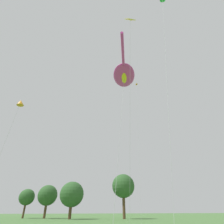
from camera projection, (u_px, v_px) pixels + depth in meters
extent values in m
ellipsoid|color=#CC3899|center=(124.00, 76.00, 23.40)|extent=(4.16, 5.28, 0.86)
cylinder|color=#CC3899|center=(123.00, 50.00, 19.43)|extent=(1.76, 4.20, 0.31)
ellipsoid|color=yellow|center=(124.00, 78.00, 23.21)|extent=(1.31, 2.14, 0.31)
cylinder|color=#B2B2B7|center=(120.00, 135.00, 17.59)|extent=(2.42, 2.82, 17.09)
ellipsoid|color=orange|center=(137.00, 84.00, 38.31)|extent=(0.51, 0.73, 0.19)
cylinder|color=#B2B2B7|center=(138.00, 138.00, 30.73)|extent=(2.19, 2.51, 25.85)
cone|color=orange|center=(20.00, 103.00, 23.18)|extent=(1.01, 0.94, 0.86)
cube|color=yellow|center=(130.00, 20.00, 20.31)|extent=(1.24, 0.78, 1.01)
cylinder|color=#B2B2B7|center=(130.00, 109.00, 17.18)|extent=(0.51, 4.64, 21.12)
cylinder|color=#B2B2B7|center=(166.00, 68.00, 14.54)|extent=(3.64, 1.04, 24.32)
cylinder|color=#513823|center=(124.00, 207.00, 47.88)|extent=(0.76, 0.76, 5.58)
sphere|color=#2D5628|center=(123.00, 186.00, 50.48)|extent=(6.34, 6.34, 6.34)
cylinder|color=#513823|center=(45.00, 211.00, 50.51)|extent=(0.68, 0.68, 3.69)
sphere|color=#2D5628|center=(48.00, 195.00, 52.51)|extent=(5.63, 5.63, 5.63)
cylinder|color=#513823|center=(70.00, 212.00, 45.79)|extent=(0.76, 0.76, 3.29)
sphere|color=#2D5628|center=(72.00, 194.00, 47.83)|extent=(6.36, 6.36, 6.36)
cylinder|color=#513823|center=(24.00, 211.00, 51.54)|extent=(0.54, 0.54, 3.71)
sphere|color=#2D5628|center=(27.00, 197.00, 53.33)|extent=(4.51, 4.51, 4.51)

